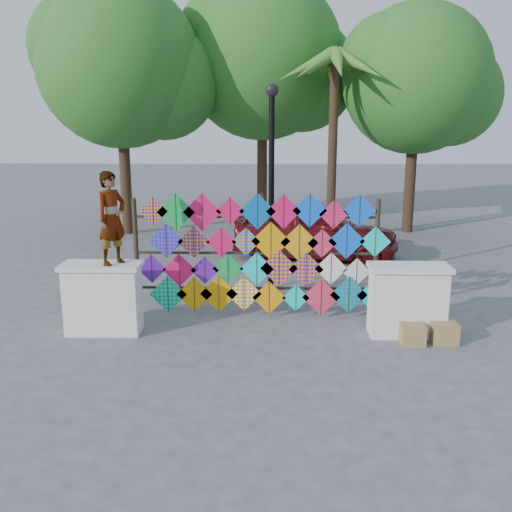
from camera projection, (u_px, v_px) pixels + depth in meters
name	position (u px, v px, depth m)	size (l,w,h in m)	color
ground	(255.00, 329.00, 10.43)	(80.00, 80.00, 0.00)	gray
parapet_left	(103.00, 298.00, 10.15)	(1.40, 0.65, 1.28)	white
parapet_right	(407.00, 300.00, 10.03)	(1.40, 0.65, 1.28)	white
kite_rack	(259.00, 256.00, 10.85)	(4.89, 0.24, 2.41)	#2C2518
tree_west	(123.00, 66.00, 18.05)	(5.85, 5.20, 8.01)	#42311C
tree_mid	(265.00, 59.00, 19.81)	(6.30, 5.60, 8.61)	#42311C
tree_east	(419.00, 80.00, 18.42)	(5.40, 4.80, 7.42)	#42311C
palm_tree	(335.00, 78.00, 17.01)	(3.62, 3.62, 5.83)	#42311C
vendor_woman	(112.00, 218.00, 9.80)	(0.59, 0.39, 1.62)	#99999E
sedan	(316.00, 231.00, 15.62)	(1.80, 4.46, 1.52)	maroon
lamppost	(271.00, 172.00, 11.74)	(0.28, 0.28, 4.46)	black
cardboard_box_near	(412.00, 334.00, 9.71)	(0.40, 0.35, 0.35)	#A4844F
cardboard_box_far	(444.00, 333.00, 9.77)	(0.43, 0.40, 0.36)	#A4844F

